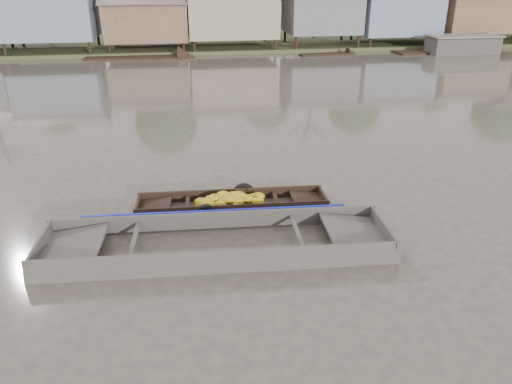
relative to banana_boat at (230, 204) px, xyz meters
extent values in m
plane|color=#4A4038|center=(0.56, -1.91, -0.12)|extent=(120.00, 120.00, 0.00)
cube|color=#384723|center=(0.56, 31.09, -0.12)|extent=(120.00, 12.00, 0.50)
cube|color=slate|center=(-9.94, 27.59, 2.58)|extent=(6.20, 5.20, 3.20)
cube|color=brown|center=(-3.24, 27.59, 2.08)|extent=(5.80, 4.60, 2.70)
cube|color=gray|center=(3.06, 27.59, 2.53)|extent=(6.50, 5.30, 3.30)
cube|color=slate|center=(10.06, 27.59, 2.48)|extent=(5.40, 4.70, 2.90)
cube|color=slate|center=(16.06, 27.59, 2.38)|extent=(6.00, 5.00, 3.10)
cube|color=brown|center=(22.56, 27.59, 2.33)|extent=(5.70, 4.90, 2.80)
cylinder|color=#473323|center=(-11.44, 32.09, 2.33)|extent=(0.28, 0.28, 4.90)
cylinder|color=#473323|center=(-2.44, 31.09, 3.03)|extent=(0.28, 0.28, 6.30)
cylinder|color=#473323|center=(6.56, 32.09, 2.50)|extent=(0.28, 0.28, 5.25)
cylinder|color=#473323|center=(14.56, 31.09, 2.68)|extent=(0.28, 0.28, 5.60)
cylinder|color=#473323|center=(22.56, 32.09, 2.15)|extent=(0.28, 0.28, 4.55)
cube|color=black|center=(0.07, 0.00, -0.20)|extent=(4.92, 1.16, 0.08)
cube|color=black|center=(0.09, 0.53, -0.01)|extent=(4.99, 0.37, 0.46)
cube|color=black|center=(0.04, -0.53, -0.01)|extent=(4.99, 0.37, 0.46)
cube|color=black|center=(2.51, -0.11, -0.01)|extent=(0.11, 1.08, 0.44)
cube|color=black|center=(2.08, -0.09, 0.04)|extent=(0.89, 0.97, 0.18)
cube|color=black|center=(-2.37, 0.12, -0.01)|extent=(0.11, 1.08, 0.44)
cube|color=black|center=(-1.95, 0.10, 0.04)|extent=(0.89, 0.97, 0.18)
cube|color=black|center=(-1.10, 0.06, 0.08)|extent=(0.15, 1.04, 0.05)
cube|color=black|center=(1.23, -0.05, 0.08)|extent=(0.15, 1.04, 0.05)
ellipsoid|color=gold|center=(-0.07, 0.18, 0.14)|extent=(0.37, 0.26, 0.22)
ellipsoid|color=gold|center=(0.34, 0.32, 0.06)|extent=(0.34, 0.24, 0.20)
ellipsoid|color=gold|center=(0.64, 0.22, 0.05)|extent=(0.36, 0.26, 0.21)
ellipsoid|color=gold|center=(-0.72, -0.25, -0.02)|extent=(0.33, 0.23, 0.20)
ellipsoid|color=gold|center=(0.47, -0.16, 0.19)|extent=(0.32, 0.23, 0.19)
ellipsoid|color=gold|center=(0.14, -0.29, 0.04)|extent=(0.33, 0.24, 0.20)
ellipsoid|color=gold|center=(0.73, -0.15, 0.10)|extent=(0.38, 0.27, 0.23)
ellipsoid|color=gold|center=(-0.57, -0.22, 0.03)|extent=(0.41, 0.29, 0.24)
ellipsoid|color=gold|center=(-0.06, 0.23, 0.11)|extent=(0.33, 0.24, 0.20)
ellipsoid|color=gold|center=(-0.51, -0.15, 0.07)|extent=(0.37, 0.26, 0.22)
ellipsoid|color=gold|center=(0.31, 0.29, 0.07)|extent=(0.36, 0.25, 0.21)
ellipsoid|color=gold|center=(0.22, -0.16, 0.13)|extent=(0.36, 0.26, 0.21)
ellipsoid|color=gold|center=(0.21, -0.03, 0.25)|extent=(0.42, 0.30, 0.25)
ellipsoid|color=gold|center=(-0.49, 0.09, 0.14)|extent=(0.35, 0.25, 0.21)
ellipsoid|color=gold|center=(-0.68, 0.00, 0.07)|extent=(0.41, 0.30, 0.25)
ellipsoid|color=gold|center=(0.38, -0.06, 0.18)|extent=(0.38, 0.27, 0.23)
ellipsoid|color=gold|center=(-0.75, 0.00, 0.00)|extent=(0.32, 0.23, 0.19)
ellipsoid|color=gold|center=(-0.60, -0.13, 0.07)|extent=(0.41, 0.29, 0.25)
ellipsoid|color=gold|center=(-0.16, 0.06, 0.25)|extent=(0.39, 0.28, 0.23)
ellipsoid|color=gold|center=(0.10, 0.08, 0.23)|extent=(0.31, 0.23, 0.19)
ellipsoid|color=gold|center=(-0.17, 0.27, 0.14)|extent=(0.33, 0.23, 0.19)
ellipsoid|color=gold|center=(0.13, -0.09, 0.17)|extent=(0.37, 0.26, 0.22)
ellipsoid|color=gold|center=(-0.38, 0.08, 0.17)|extent=(0.41, 0.30, 0.25)
ellipsoid|color=gold|center=(-0.25, -0.22, 0.13)|extent=(0.32, 0.23, 0.19)
ellipsoid|color=gold|center=(-0.53, -0.23, 0.02)|extent=(0.40, 0.29, 0.24)
ellipsoid|color=gold|center=(0.90, -0.34, 0.02)|extent=(0.34, 0.25, 0.20)
ellipsoid|color=gold|center=(0.78, 0.16, 0.09)|extent=(0.40, 0.29, 0.24)
ellipsoid|color=gold|center=(-0.02, -0.13, 0.22)|extent=(0.39, 0.28, 0.23)
ellipsoid|color=gold|center=(-0.74, 0.16, 0.06)|extent=(0.38, 0.27, 0.22)
ellipsoid|color=gold|center=(0.03, 0.12, 0.17)|extent=(0.39, 0.28, 0.23)
ellipsoid|color=gold|center=(-0.13, 0.13, 0.15)|extent=(0.36, 0.26, 0.22)
ellipsoid|color=gold|center=(-0.13, -0.05, 0.17)|extent=(0.38, 0.27, 0.23)
cylinder|color=#3F6626|center=(-0.37, 0.02, 0.24)|extent=(0.04, 0.04, 0.16)
cylinder|color=#3F6626|center=(0.24, 0.00, 0.24)|extent=(0.04, 0.04, 0.16)
cylinder|color=#3F6626|center=(0.69, -0.02, 0.24)|extent=(0.04, 0.04, 0.16)
torus|color=black|center=(0.45, 0.59, 0.00)|extent=(0.66, 0.19, 0.65)
torus|color=black|center=(-0.67, -0.56, 0.00)|extent=(0.65, 0.19, 0.64)
cube|color=#3B3732|center=(-0.49, -2.04, -0.20)|extent=(7.74, 2.05, 0.08)
cube|color=#3B3732|center=(-0.45, -1.11, 0.07)|extent=(7.83, 0.58, 0.63)
cube|color=#3B3732|center=(-0.54, -2.98, 0.07)|extent=(7.83, 0.58, 0.63)
cube|color=#3B3732|center=(3.33, -2.25, 0.07)|extent=(0.16, 1.91, 0.59)
cube|color=#3B3732|center=(2.67, -2.21, 0.14)|extent=(1.41, 1.72, 0.24)
cube|color=#3B3732|center=(-4.32, -1.84, 0.07)|extent=(0.16, 1.91, 0.59)
cube|color=#3B3732|center=(-3.66, -1.88, 0.14)|extent=(1.41, 1.72, 0.24)
cube|color=#3B3732|center=(-2.33, -1.95, 0.19)|extent=(0.20, 1.84, 0.05)
cube|color=#3B3732|center=(1.34, -2.14, 0.19)|extent=(0.20, 1.84, 0.05)
cube|color=#665E54|center=(-0.49, -2.04, -0.16)|extent=(5.90, 1.80, 0.02)
cube|color=#0F199E|center=(-0.44, -1.05, 0.31)|extent=(6.33, 0.42, 0.16)
torus|color=olive|center=(2.70, -2.53, -0.13)|extent=(0.44, 0.44, 0.06)
torus|color=olive|center=(2.70, -2.53, -0.09)|extent=(0.35, 0.35, 0.06)
cube|color=black|center=(-4.15, 24.55, -0.17)|extent=(6.77, 1.97, 0.35)
cube|color=black|center=(18.75, 24.05, -0.17)|extent=(8.14, 2.56, 0.35)
cube|color=black|center=(9.44, 23.88, -0.17)|extent=(3.81, 1.21, 0.35)
cube|color=black|center=(19.56, 23.09, 0.43)|extent=(5.00, 2.00, 1.20)
camera|label=1|loc=(-1.11, -11.82, 5.73)|focal=35.00mm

